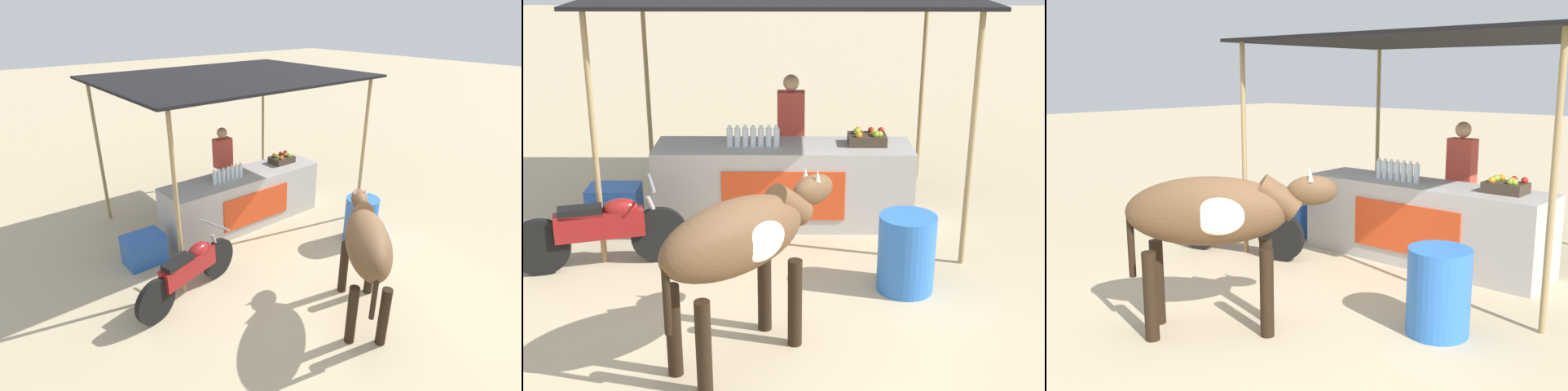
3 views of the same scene
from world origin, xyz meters
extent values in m
plane|color=tan|center=(0.00, 0.00, 0.00)|extent=(60.00, 60.00, 0.00)
cube|color=#B2ADA8|center=(0.00, 2.20, 0.48)|extent=(3.00, 0.80, 0.96)
cube|color=red|center=(0.00, 1.79, 0.48)|extent=(1.40, 0.02, 0.58)
cube|color=black|center=(0.00, 2.50, 2.63)|extent=(4.20, 3.20, 0.04)
cylinder|color=#997F51|center=(-1.89, 1.06, 1.31)|extent=(0.06, 0.06, 2.63)
cylinder|color=#997F51|center=(1.89, 1.06, 1.31)|extent=(0.06, 0.06, 2.63)
cylinder|color=#997F51|center=(-1.89, 3.94, 1.31)|extent=(0.06, 0.06, 2.63)
cylinder|color=silver|center=(-0.62, 2.15, 1.07)|extent=(0.07, 0.07, 0.22)
cylinder|color=white|center=(-0.62, 2.15, 1.19)|extent=(0.04, 0.04, 0.03)
cylinder|color=silver|center=(-0.53, 2.15, 1.07)|extent=(0.07, 0.07, 0.22)
cylinder|color=white|center=(-0.53, 2.15, 1.19)|extent=(0.04, 0.04, 0.03)
cylinder|color=silver|center=(-0.44, 2.15, 1.07)|extent=(0.07, 0.07, 0.22)
cylinder|color=white|center=(-0.44, 2.15, 1.19)|extent=(0.04, 0.04, 0.03)
cylinder|color=silver|center=(-0.35, 2.15, 1.07)|extent=(0.07, 0.07, 0.22)
cylinder|color=white|center=(-0.35, 2.15, 1.19)|extent=(0.04, 0.04, 0.03)
cylinder|color=silver|center=(-0.26, 2.15, 1.07)|extent=(0.07, 0.07, 0.22)
cylinder|color=white|center=(-0.26, 2.15, 1.19)|extent=(0.04, 0.04, 0.03)
cylinder|color=silver|center=(-0.17, 2.15, 1.07)|extent=(0.07, 0.07, 0.22)
cylinder|color=white|center=(-0.17, 2.15, 1.19)|extent=(0.04, 0.04, 0.03)
cylinder|color=silver|center=(-0.08, 2.15, 1.07)|extent=(0.07, 0.07, 0.22)
cylinder|color=white|center=(-0.08, 2.15, 1.19)|extent=(0.04, 0.04, 0.03)
cube|color=#3F3326|center=(0.98, 2.25, 1.02)|extent=(0.44, 0.32, 0.12)
sphere|color=#8CB22D|center=(1.11, 2.16, 1.11)|extent=(0.08, 0.08, 0.08)
sphere|color=orange|center=(1.05, 2.23, 1.11)|extent=(0.08, 0.08, 0.08)
sphere|color=#8CB22D|center=(1.07, 2.15, 1.11)|extent=(0.08, 0.08, 0.08)
sphere|color=#B21E19|center=(1.03, 2.34, 1.11)|extent=(0.08, 0.08, 0.08)
sphere|color=#B21E19|center=(1.15, 2.34, 1.11)|extent=(0.08, 0.08, 0.08)
sphere|color=orange|center=(0.87, 2.14, 1.11)|extent=(0.08, 0.08, 0.08)
sphere|color=#8CB22D|center=(0.85, 2.29, 1.11)|extent=(0.08, 0.08, 0.08)
sphere|color=#8CB22D|center=(0.85, 2.26, 1.11)|extent=(0.08, 0.08, 0.08)
sphere|color=orange|center=(0.88, 2.36, 1.11)|extent=(0.08, 0.08, 0.08)
cylinder|color=#383842|center=(0.09, 2.95, 0.44)|extent=(0.22, 0.22, 0.88)
cube|color=#BF3F33|center=(0.09, 2.95, 1.16)|extent=(0.34, 0.20, 0.56)
sphere|color=tan|center=(0.09, 2.95, 1.55)|extent=(0.20, 0.20, 0.20)
cube|color=blue|center=(-2.00, 2.10, 0.24)|extent=(0.60, 0.44, 0.48)
cylinder|color=blue|center=(1.20, 0.45, 0.39)|extent=(0.55, 0.55, 0.77)
ellipsoid|color=brown|center=(-0.35, -0.80, 1.08)|extent=(1.35, 1.37, 0.60)
cylinder|color=black|center=(-0.14, -0.32, 0.39)|extent=(0.12, 0.12, 0.78)
cylinder|color=black|center=(0.12, -0.57, 0.39)|extent=(0.12, 0.12, 0.78)
cylinder|color=black|center=(-0.82, -1.02, 0.39)|extent=(0.12, 0.12, 0.78)
cylinder|color=black|center=(-0.56, -1.28, 0.39)|extent=(0.12, 0.12, 0.78)
cylinder|color=brown|center=(0.06, -0.37, 1.19)|extent=(0.48, 0.49, 0.41)
ellipsoid|color=brown|center=(0.27, -0.15, 1.25)|extent=(0.46, 0.47, 0.26)
cone|color=beige|center=(0.21, -0.12, 1.39)|extent=(0.05, 0.05, 0.10)
cone|color=beige|center=(0.31, -0.22, 1.39)|extent=(0.05, 0.05, 0.10)
cylinder|color=black|center=(-0.81, -1.27, 0.81)|extent=(0.06, 0.06, 0.60)
ellipsoid|color=silver|center=(-0.12, -0.88, 1.08)|extent=(0.38, 0.39, 0.32)
cylinder|color=black|center=(-1.30, 1.08, 0.30)|extent=(0.60, 0.24, 0.60)
cylinder|color=black|center=(-2.45, 0.75, 0.30)|extent=(0.60, 0.24, 0.60)
cube|color=maroon|center=(-1.87, 0.92, 0.48)|extent=(0.91, 0.42, 0.28)
ellipsoid|color=maroon|center=(-1.66, 0.98, 0.64)|extent=(0.40, 0.29, 0.20)
cube|color=black|center=(-2.05, 0.87, 0.64)|extent=(0.47, 0.30, 0.10)
cylinder|color=#99999E|center=(-1.34, 1.07, 0.88)|extent=(0.18, 0.54, 0.03)
cylinder|color=#99999E|center=(-1.32, 1.08, 0.50)|extent=(0.21, 0.10, 0.49)
camera|label=1|loc=(-4.00, -3.26, 3.61)|focal=28.00mm
camera|label=2|loc=(0.07, -5.94, 3.29)|focal=50.00mm
camera|label=3|loc=(3.65, -4.07, 2.24)|focal=42.00mm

